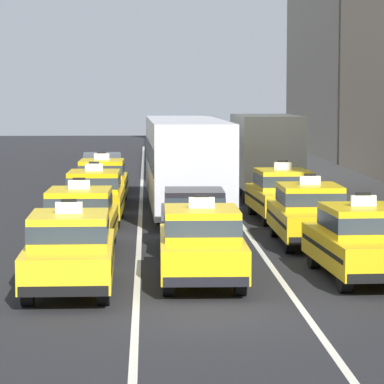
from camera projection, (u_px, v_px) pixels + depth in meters
The scene contains 15 objects.
ground_plane at pixel (221, 314), 19.68m from camera, with size 160.00×160.00×0.00m, color #232326.
lane_stripe_left_center at pixel (141, 202), 39.50m from camera, with size 0.14×80.00×0.01m, color silver.
lane_stripe_center_right at pixel (225, 202), 39.64m from camera, with size 0.14×80.00×0.01m, color silver.
taxi_left_nearest at pixel (70, 250), 21.89m from camera, with size 1.89×4.59×1.96m.
taxi_left_second at pixel (80, 219), 27.25m from camera, with size 1.89×4.59×1.96m.
taxi_left_third at pixel (94, 195), 33.40m from camera, with size 1.88×4.58×1.96m.
taxi_left_fourth at pixel (102, 181), 38.81m from camera, with size 1.88×4.58×1.96m.
sedan_left_fifth at pixel (102, 170), 44.22m from camera, with size 1.94×4.37×1.58m.
taxi_center_nearest at pixel (201, 243), 22.87m from camera, with size 1.86×4.58×1.96m.
sedan_center_second at pixel (194, 216), 27.98m from camera, with size 1.82×4.32×1.58m.
bus_center_third at pixel (186, 160), 36.28m from camera, with size 2.75×11.25×3.22m.
taxi_right_nearest at pixel (362, 240), 23.27m from camera, with size 2.02×4.64×1.96m.
taxi_right_second at pixel (309, 213), 28.56m from camera, with size 1.83×4.56×1.96m.
taxi_right_third at pixel (282, 193), 34.03m from camera, with size 2.00×4.63×1.96m.
box_truck_right_fourth at pixel (264, 152), 41.30m from camera, with size 2.40×7.00×3.27m.
Camera 1 is at (-1.38, -19.33, 4.19)m, focal length 97.81 mm.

